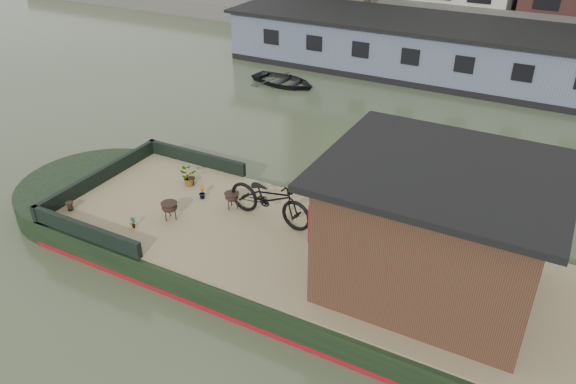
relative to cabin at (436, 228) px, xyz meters
The scene contains 17 objects.
ground 2.88m from the cabin, behind, with size 120.00×120.00×0.00m, color #354029.
houseboat_hull 3.87m from the cabin, behind, with size 14.01×4.02×0.60m.
houseboat_deck 2.52m from the cabin, behind, with size 11.80×3.80×0.05m, color #867752.
bow_bulwark 7.33m from the cabin, behind, with size 3.00×4.00×0.35m.
cabin is the anchor object (origin of this frame).
bicycle 3.74m from the cabin, behind, with size 0.73×2.09×1.10m, color black.
potted_plant_b 5.62m from the cabin, behind, with size 0.17×0.14×0.32m, color brown.
potted_plant_c 6.30m from the cabin, behind, with size 0.40×0.35×0.44m, color #995B2C.
potted_plant_d 2.42m from the cabin, 153.62° to the left, with size 0.30×0.30×0.54m, color brown.
potted_plant_e 6.26m from the cabin, 169.11° to the right, with size 0.14×0.10×0.27m, color brown.
brazier_front 5.69m from the cabin, behind, with size 0.38×0.38×0.41m, color black, non-canonical shape.
brazier_rear 4.78m from the cabin, behind, with size 0.36×0.36×0.39m, color black, non-canonical shape.
bollard_port 6.25m from the cabin, behind, with size 0.18×0.18×0.20m, color black.
bollard_stbd 7.97m from the cabin, behind, with size 0.18×0.18×0.20m, color black.
dinghy 13.28m from the cabin, 130.33° to the left, with size 1.94×2.71×0.56m, color black.
far_houseboat 14.20m from the cabin, 98.88° to the left, with size 20.40×4.40×2.11m.
quay 20.67m from the cabin, 96.09° to the left, with size 60.00×6.00×0.90m, color #47443F.
Camera 1 is at (3.78, -8.39, 7.31)m, focal length 35.00 mm.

